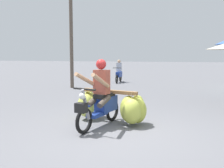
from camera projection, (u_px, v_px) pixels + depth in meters
ground_plane at (114, 135)px, 5.30m from camera, size 120.00×120.00×0.00m
motorbike_main_loaded at (109, 104)px, 6.17m from camera, size 1.93×2.00×1.58m
motorbike_distant_ahead_left at (119, 73)px, 15.48m from camera, size 0.50×1.62×1.40m
utility_pole at (71, 26)px, 12.59m from camera, size 0.18×0.18×6.20m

